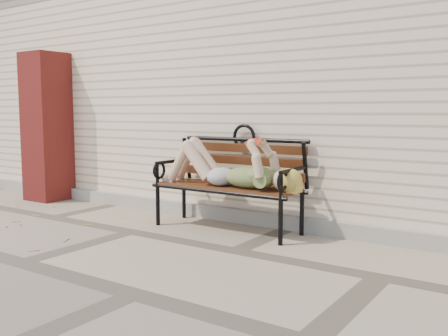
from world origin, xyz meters
The scene contains 7 objects.
ground centered at (0.00, 0.00, 0.00)m, with size 80.00×80.00×0.00m, color gray.
house_wall centered at (0.00, 3.00, 1.50)m, with size 8.00×4.00×3.00m, color beige.
foundation_strip centered at (0.00, 0.97, 0.07)m, with size 8.00×0.10×0.15m, color #9C968D.
brick_pillar centered at (-2.30, 0.75, 1.00)m, with size 0.50×0.50×2.00m, color maroon.
garden_bench centered at (0.75, 0.71, 0.61)m, with size 1.67×0.66×1.08m.
reading_woman centered at (0.76, 0.58, 0.64)m, with size 1.57×0.36×0.50m.
straw_scatter centered at (-1.46, -0.36, 0.01)m, with size 2.86×1.70×0.01m.
Camera 1 is at (3.53, -3.57, 1.20)m, focal length 40.00 mm.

